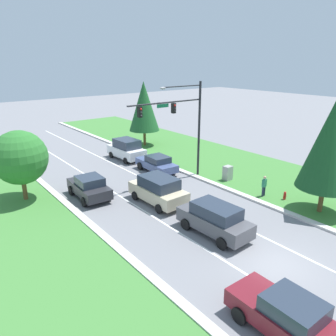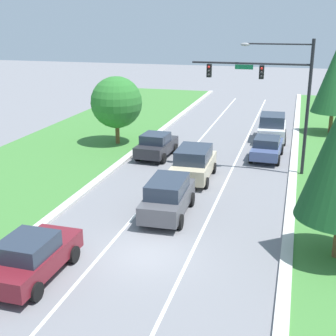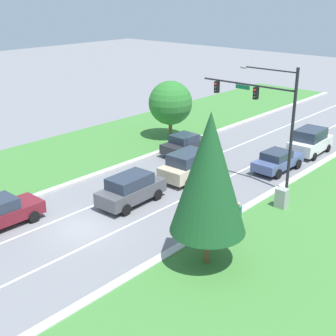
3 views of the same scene
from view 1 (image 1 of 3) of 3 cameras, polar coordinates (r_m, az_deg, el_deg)
ground_plane at (r=18.27m, az=18.32°, el=-15.76°), size 160.00×160.00×0.00m
curb_strip_right at (r=22.64m, az=26.55°, el=-9.63°), size 0.50×90.00×0.15m
curb_strip_left at (r=14.69m, az=4.59°, el=-24.07°), size 0.50×90.00×0.15m
lane_stripe_inner_left at (r=17.02m, az=14.72°, el=-18.18°), size 0.14×81.00×0.01m
lane_stripe_inner_right at (r=19.60m, az=21.37°, el=-13.59°), size 0.14×81.00×0.01m
traffic_signal_mast at (r=27.09m, az=2.40°, el=8.82°), size 7.23×0.41×8.27m
charcoal_sedan at (r=25.26m, az=-13.55°, el=-3.23°), size 2.26×4.33×1.74m
champagne_suv at (r=23.70m, az=-1.71°, el=-3.79°), size 2.36×4.73×2.01m
slate_blue_sedan at (r=30.23m, az=-1.97°, el=0.78°), size 2.17×4.61×1.58m
burgundy_sedan at (r=14.14m, az=20.09°, el=-23.08°), size 2.17×4.54×1.72m
graphite_suv at (r=19.80m, az=8.12°, el=-8.76°), size 2.22×4.76×1.92m
white_suv at (r=34.43m, az=-7.23°, el=3.28°), size 2.38×4.58×2.13m
utility_cabinet at (r=28.57m, az=10.33°, el=-0.93°), size 0.70×0.60×1.31m
pedestrian at (r=25.73m, az=16.39°, el=-2.94°), size 0.41×0.28×1.69m
fire_hydrant at (r=25.83m, az=19.66°, el=-4.62°), size 0.34×0.20×0.70m
conifer_near_right_tree at (r=39.04m, az=-4.21°, el=10.67°), size 3.57×3.57×7.61m
oak_near_left_tree at (r=25.69m, az=-24.39°, el=1.65°), size 3.92×3.92×5.25m
conifer_far_right_tree at (r=23.44m, az=26.37°, el=3.67°), size 3.68×3.68×7.73m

